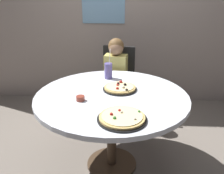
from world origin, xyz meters
The scene contains 9 objects.
ground_plane centered at (0.00, 0.00, 0.00)m, with size 8.00×8.00×0.00m, color slate.
wall_with_window centered at (0.00, 1.62, 1.45)m, with size 5.20×0.14×2.90m.
dining_table centered at (0.00, 0.00, 0.66)m, with size 1.33×1.33×0.75m.
chair_wooden centered at (0.02, 0.93, 0.53)m, with size 0.46×0.46×0.95m.
diner_child centered at (-0.01, 0.75, 0.48)m, with size 0.31×0.43×1.08m.
pizza_veggie centered at (0.10, -0.43, 0.77)m, with size 0.35×0.35×0.05m.
pizza_cheese centered at (0.07, 0.11, 0.77)m, with size 0.31×0.31×0.05m.
soda_cup centered at (-0.06, 0.41, 0.83)m, with size 0.08×0.08×0.31m.
sauce_bowl centered at (-0.25, -0.14, 0.77)m, with size 0.07×0.07×0.04m, color brown.
Camera 1 is at (0.12, -1.92, 1.60)m, focal length 38.73 mm.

